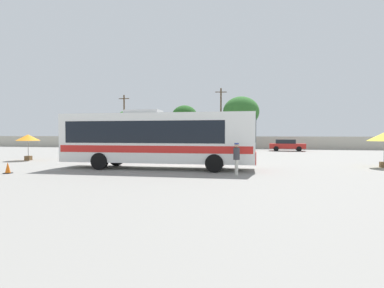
{
  "coord_description": "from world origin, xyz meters",
  "views": [
    {
      "loc": [
        4.97,
        -18.52,
        2.19
      ],
      "look_at": [
        0.55,
        3.35,
        1.44
      ],
      "focal_mm": 28.21,
      "sensor_mm": 36.0,
      "label": 1
    }
  ],
  "objects_px": {
    "traffic_cone_on_apron": "(8,168)",
    "roadside_tree_midright": "(241,112)",
    "utility_pole_near": "(221,117)",
    "roadside_tree_midleft": "(185,116)",
    "vendor_umbrella_secondary_yellow": "(384,137)",
    "utility_pole_far": "(124,120)",
    "parked_car_rightmost_red": "(287,145)",
    "parked_car_leftmost_white": "(151,144)",
    "attendant_by_bus_door": "(237,157)",
    "vendor_umbrella_near_gate_orange": "(28,138)",
    "roadside_tree_left": "(127,119)",
    "coach_bus_white_red": "(155,137)",
    "parked_car_second_silver": "(186,144)",
    "parked_car_third_grey": "(239,144)"
  },
  "relations": [
    {
      "from": "vendor_umbrella_secondary_yellow",
      "to": "parked_car_second_silver",
      "type": "bearing_deg",
      "value": 132.48
    },
    {
      "from": "utility_pole_near",
      "to": "traffic_cone_on_apron",
      "type": "distance_m",
      "value": 34.8
    },
    {
      "from": "coach_bus_white_red",
      "to": "utility_pole_near",
      "type": "xyz_separation_m",
      "value": [
        1.05,
        29.58,
        2.92
      ]
    },
    {
      "from": "attendant_by_bus_door",
      "to": "roadside_tree_midleft",
      "type": "height_order",
      "value": "roadside_tree_midleft"
    },
    {
      "from": "parked_car_rightmost_red",
      "to": "parked_car_third_grey",
      "type": "bearing_deg",
      "value": 179.17
    },
    {
      "from": "coach_bus_white_red",
      "to": "roadside_tree_midleft",
      "type": "bearing_deg",
      "value": 99.77
    },
    {
      "from": "utility_pole_near",
      "to": "roadside_tree_midleft",
      "type": "relative_size",
      "value": 1.3
    },
    {
      "from": "attendant_by_bus_door",
      "to": "utility_pole_near",
      "type": "distance_m",
      "value": 32.07
    },
    {
      "from": "utility_pole_near",
      "to": "utility_pole_far",
      "type": "distance_m",
      "value": 16.28
    },
    {
      "from": "traffic_cone_on_apron",
      "to": "parked_car_leftmost_white",
      "type": "bearing_deg",
      "value": 92.39
    },
    {
      "from": "vendor_umbrella_near_gate_orange",
      "to": "roadside_tree_left",
      "type": "height_order",
      "value": "roadside_tree_left"
    },
    {
      "from": "parked_car_second_silver",
      "to": "roadside_tree_midleft",
      "type": "relative_size",
      "value": 0.58
    },
    {
      "from": "roadside_tree_midleft",
      "to": "vendor_umbrella_near_gate_orange",
      "type": "bearing_deg",
      "value": -102.19
    },
    {
      "from": "roadside_tree_midright",
      "to": "utility_pole_near",
      "type": "bearing_deg",
      "value": -158.37
    },
    {
      "from": "parked_car_leftmost_white",
      "to": "traffic_cone_on_apron",
      "type": "distance_m",
      "value": 27.14
    },
    {
      "from": "vendor_umbrella_secondary_yellow",
      "to": "roadside_tree_midleft",
      "type": "height_order",
      "value": "roadside_tree_midleft"
    },
    {
      "from": "coach_bus_white_red",
      "to": "roadside_tree_midright",
      "type": "distance_m",
      "value": 31.31
    },
    {
      "from": "utility_pole_far",
      "to": "roadside_tree_left",
      "type": "xyz_separation_m",
      "value": [
        -0.8,
        3.12,
        0.34
      ]
    },
    {
      "from": "roadside_tree_midright",
      "to": "vendor_umbrella_near_gate_orange",
      "type": "bearing_deg",
      "value": -121.25
    },
    {
      "from": "parked_car_leftmost_white",
      "to": "roadside_tree_midright",
      "type": "bearing_deg",
      "value": 31.2
    },
    {
      "from": "parked_car_second_silver",
      "to": "utility_pole_far",
      "type": "distance_m",
      "value": 14.46
    },
    {
      "from": "roadside_tree_left",
      "to": "coach_bus_white_red",
      "type": "bearing_deg",
      "value": -63.73
    },
    {
      "from": "coach_bus_white_red",
      "to": "utility_pole_far",
      "type": "height_order",
      "value": "utility_pole_far"
    },
    {
      "from": "vendor_umbrella_near_gate_orange",
      "to": "parked_car_second_silver",
      "type": "relative_size",
      "value": 0.52
    },
    {
      "from": "vendor_umbrella_secondary_yellow",
      "to": "traffic_cone_on_apron",
      "type": "relative_size",
      "value": 3.59
    },
    {
      "from": "vendor_umbrella_near_gate_orange",
      "to": "roadside_tree_midleft",
      "type": "height_order",
      "value": "roadside_tree_midleft"
    },
    {
      "from": "traffic_cone_on_apron",
      "to": "roadside_tree_midright",
      "type": "bearing_deg",
      "value": 71.81
    },
    {
      "from": "parked_car_rightmost_red",
      "to": "vendor_umbrella_secondary_yellow",
      "type": "bearing_deg",
      "value": -77.47
    },
    {
      "from": "parked_car_leftmost_white",
      "to": "parked_car_second_silver",
      "type": "height_order",
      "value": "parked_car_second_silver"
    },
    {
      "from": "parked_car_second_silver",
      "to": "parked_car_third_grey",
      "type": "bearing_deg",
      "value": -2.9
    },
    {
      "from": "roadside_tree_midright",
      "to": "traffic_cone_on_apron",
      "type": "distance_m",
      "value": 36.93
    },
    {
      "from": "parked_car_second_silver",
      "to": "roadside_tree_midright",
      "type": "height_order",
      "value": "roadside_tree_midright"
    },
    {
      "from": "vendor_umbrella_near_gate_orange",
      "to": "vendor_umbrella_secondary_yellow",
      "type": "bearing_deg",
      "value": -0.28
    },
    {
      "from": "parked_car_rightmost_red",
      "to": "parked_car_leftmost_white",
      "type": "bearing_deg",
      "value": 176.76
    },
    {
      "from": "parked_car_leftmost_white",
      "to": "utility_pole_far",
      "type": "height_order",
      "value": "utility_pole_far"
    },
    {
      "from": "attendant_by_bus_door",
      "to": "utility_pole_near",
      "type": "bearing_deg",
      "value": 97.47
    },
    {
      "from": "parked_car_rightmost_red",
      "to": "traffic_cone_on_apron",
      "type": "relative_size",
      "value": 7.11
    },
    {
      "from": "attendant_by_bus_door",
      "to": "roadside_tree_midright",
      "type": "height_order",
      "value": "roadside_tree_midright"
    },
    {
      "from": "vendor_umbrella_near_gate_orange",
      "to": "utility_pole_far",
      "type": "relative_size",
      "value": 0.25
    },
    {
      "from": "utility_pole_near",
      "to": "vendor_umbrella_secondary_yellow",
      "type": "bearing_deg",
      "value": -62.76
    },
    {
      "from": "roadside_tree_left",
      "to": "utility_pole_far",
      "type": "bearing_deg",
      "value": -75.63
    },
    {
      "from": "roadside_tree_midleft",
      "to": "roadside_tree_left",
      "type": "bearing_deg",
      "value": -172.66
    },
    {
      "from": "vendor_umbrella_near_gate_orange",
      "to": "roadside_tree_midright",
      "type": "bearing_deg",
      "value": 58.75
    },
    {
      "from": "utility_pole_near",
      "to": "utility_pole_far",
      "type": "relative_size",
      "value": 1.08
    },
    {
      "from": "utility_pole_far",
      "to": "roadside_tree_left",
      "type": "height_order",
      "value": "utility_pole_far"
    },
    {
      "from": "parked_car_third_grey",
      "to": "traffic_cone_on_apron",
      "type": "relative_size",
      "value": 7.24
    },
    {
      "from": "coach_bus_white_red",
      "to": "roadside_tree_left",
      "type": "relative_size",
      "value": 1.89
    },
    {
      "from": "coach_bus_white_red",
      "to": "roadside_tree_left",
      "type": "bearing_deg",
      "value": 116.27
    },
    {
      "from": "coach_bus_white_red",
      "to": "vendor_umbrella_secondary_yellow",
      "type": "xyz_separation_m",
      "value": [
        14.45,
        3.55,
        -0.01
      ]
    },
    {
      "from": "attendant_by_bus_door",
      "to": "coach_bus_white_red",
      "type": "bearing_deg",
      "value": 159.06
    }
  ]
}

